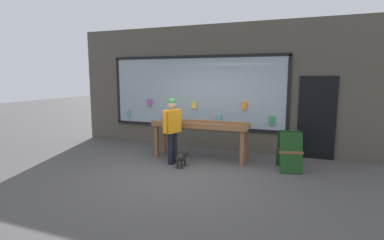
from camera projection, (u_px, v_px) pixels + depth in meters
ground_plane at (181, 172)px, 6.58m from camera, size 40.00×40.00×0.00m
shopfront_facade at (215, 88)px, 8.52m from camera, size 8.70×0.29×3.52m
display_table_main at (200, 129)px, 7.55m from camera, size 2.46×0.64×0.96m
person_browsing at (172, 126)px, 7.10m from camera, size 0.32×0.62×1.59m
small_dog at (182, 156)px, 6.93m from camera, size 0.21×0.57×0.37m
sandwich_board_sign at (289, 150)px, 6.67m from camera, size 0.62×0.72×0.88m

